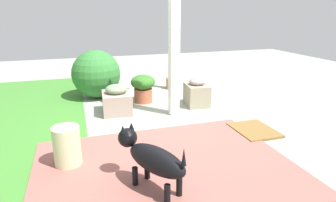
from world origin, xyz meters
name	(u,v)px	position (x,y,z in m)	size (l,w,h in m)	color
ground_plane	(168,126)	(0.00, 0.00, 0.00)	(12.00, 12.00, 0.00)	#96A18E
brick_path	(166,167)	(-0.98, 0.34, 0.01)	(1.80, 2.40, 0.02)	#92574E
porch_pillar	(174,41)	(0.40, -0.21, 1.03)	(0.13, 0.13, 2.06)	white
stone_planter_nearest	(197,93)	(0.67, -0.67, 0.19)	(0.43, 0.36, 0.43)	gray
stone_planter_mid	(117,100)	(0.70, 0.55, 0.19)	(0.50, 0.43, 0.42)	#A28A7B
round_shrub	(96,74)	(1.58, 0.75, 0.40)	(0.80, 0.80, 0.80)	#2F7030
terracotta_pot_tall	(172,76)	(1.73, -0.62, 0.23)	(0.22, 0.22, 0.65)	#BB7045
terracotta_pot_broad	(143,87)	(1.08, 0.07, 0.25)	(0.38, 0.38, 0.44)	#AB583F
dog	(152,158)	(-1.27, 0.54, 0.29)	(0.69, 0.49, 0.50)	black
ceramic_urn	(67,147)	(-0.66, 1.21, 0.20)	(0.25, 0.25, 0.39)	beige
doormat	(254,130)	(-0.49, -0.95, 0.01)	(0.57, 0.46, 0.03)	brown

